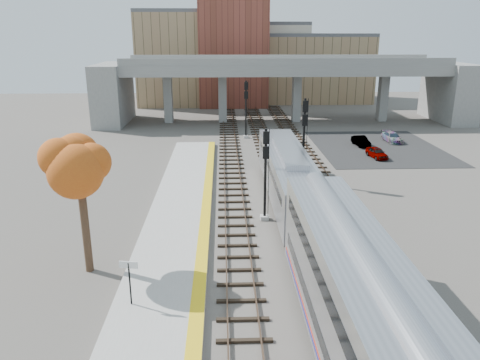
# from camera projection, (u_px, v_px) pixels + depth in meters

# --- Properties ---
(ground) EXTENTS (160.00, 160.00, 0.00)m
(ground) POSITION_uv_depth(u_px,v_px,m) (293.00, 262.00, 27.41)
(ground) COLOR #47423D
(ground) RESTS_ON ground
(platform) EXTENTS (4.50, 60.00, 0.35)m
(platform) POSITION_uv_depth(u_px,v_px,m) (169.00, 262.00, 27.10)
(platform) COLOR #9E9E99
(platform) RESTS_ON ground
(yellow_strip) EXTENTS (0.70, 60.00, 0.01)m
(yellow_strip) POSITION_uv_depth(u_px,v_px,m) (202.00, 258.00, 27.11)
(yellow_strip) COLOR yellow
(yellow_strip) RESTS_ON platform
(tracks) EXTENTS (10.70, 95.00, 0.25)m
(tracks) POSITION_uv_depth(u_px,v_px,m) (282.00, 191.00, 39.33)
(tracks) COLOR black
(tracks) RESTS_ON ground
(overpass) EXTENTS (54.00, 12.00, 9.50)m
(overpass) POSITION_uv_depth(u_px,v_px,m) (283.00, 82.00, 68.68)
(overpass) COLOR slate
(overpass) RESTS_ON ground
(buildings_far) EXTENTS (43.00, 21.00, 20.60)m
(buildings_far) POSITION_uv_depth(u_px,v_px,m) (250.00, 59.00, 88.46)
(buildings_far) COLOR #8E7652
(buildings_far) RESTS_ON ground
(parking_lot) EXTENTS (14.00, 18.00, 0.04)m
(parking_lot) POSITION_uv_depth(u_px,v_px,m) (377.00, 147.00, 54.58)
(parking_lot) COLOR black
(parking_lot) RESTS_ON ground
(locomotive) EXTENTS (3.02, 19.05, 4.10)m
(locomotive) POSITION_uv_depth(u_px,v_px,m) (288.00, 175.00, 36.39)
(locomotive) COLOR #A8AAB2
(locomotive) RESTS_ON ground
(signal_mast_near) EXTENTS (0.60, 0.64, 6.64)m
(signal_mast_near) POSITION_uv_depth(u_px,v_px,m) (265.00, 177.00, 32.61)
(signal_mast_near) COLOR #9E9E99
(signal_mast_near) RESTS_ON ground
(signal_mast_mid) EXTENTS (0.60, 0.64, 7.51)m
(signal_mast_mid) POSITION_uv_depth(u_px,v_px,m) (304.00, 141.00, 40.65)
(signal_mast_mid) COLOR #9E9E99
(signal_mast_mid) RESTS_ON ground
(signal_mast_far) EXTENTS (0.60, 0.64, 7.17)m
(signal_mast_far) POSITION_uv_depth(u_px,v_px,m) (246.00, 110.00, 58.32)
(signal_mast_far) COLOR #9E9E99
(signal_mast_far) RESTS_ON ground
(station_sign) EXTENTS (0.90, 0.19, 2.27)m
(station_sign) POSITION_uv_depth(u_px,v_px,m) (129.00, 274.00, 22.11)
(station_sign) COLOR black
(station_sign) RESTS_ON platform
(tree) EXTENTS (3.60, 3.60, 8.94)m
(tree) POSITION_uv_depth(u_px,v_px,m) (78.00, 157.00, 24.47)
(tree) COLOR #382619
(tree) RESTS_ON ground
(car_a) EXTENTS (1.84, 3.46, 1.12)m
(car_a) POSITION_uv_depth(u_px,v_px,m) (377.00, 153.00, 49.76)
(car_a) COLOR #99999E
(car_a) RESTS_ON parking_lot
(car_b) EXTENTS (1.56, 3.57, 1.14)m
(car_b) POSITION_uv_depth(u_px,v_px,m) (361.00, 141.00, 54.96)
(car_b) COLOR #99999E
(car_b) RESTS_ON parking_lot
(car_c) EXTENTS (1.87, 4.02, 1.14)m
(car_c) POSITION_uv_depth(u_px,v_px,m) (392.00, 137.00, 57.06)
(car_c) COLOR #99999E
(car_c) RESTS_ON parking_lot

